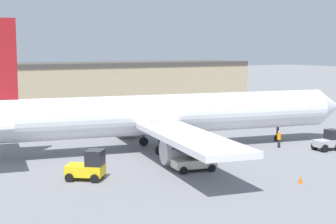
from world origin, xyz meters
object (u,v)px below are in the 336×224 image
(baggage_tug, at_px, (89,166))
(safety_cone_near, at_px, (301,180))
(ground_crew_worker, at_px, (279,139))
(belt_loader_truck, at_px, (197,159))
(pushback_tug, at_px, (328,141))
(airplane, at_px, (158,115))

(baggage_tug, xyz_separation_m, safety_cone_near, (13.58, -8.86, -0.79))
(ground_crew_worker, bearing_deg, belt_loader_truck, 53.73)
(ground_crew_worker, distance_m, belt_loader_truck, 13.40)
(pushback_tug, bearing_deg, safety_cone_near, -141.17)
(ground_crew_worker, xyz_separation_m, baggage_tug, (-21.68, -2.71, 0.14))
(safety_cone_near, bearing_deg, baggage_tug, 146.86)
(airplane, relative_size, baggage_tug, 12.86)
(airplane, bearing_deg, ground_crew_worker, -14.53)
(baggage_tug, height_order, pushback_tug, baggage_tug)
(pushback_tug, distance_m, safety_cone_near, 14.11)
(safety_cone_near, bearing_deg, pushback_tug, 35.36)
(ground_crew_worker, xyz_separation_m, belt_loader_truck, (-12.70, -4.27, 0.01))
(airplane, bearing_deg, pushback_tug, -20.40)
(ground_crew_worker, height_order, safety_cone_near, ground_crew_worker)
(ground_crew_worker, bearing_deg, safety_cone_near, 90.17)
(belt_loader_truck, bearing_deg, airplane, 91.48)
(ground_crew_worker, bearing_deg, airplane, 11.17)
(pushback_tug, relative_size, safety_cone_near, 4.73)
(baggage_tug, bearing_deg, pushback_tug, 36.04)
(baggage_tug, relative_size, belt_loader_truck, 0.88)
(ground_crew_worker, height_order, baggage_tug, baggage_tug)
(airplane, xyz_separation_m, baggage_tug, (-10.29, -7.77, -2.48))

